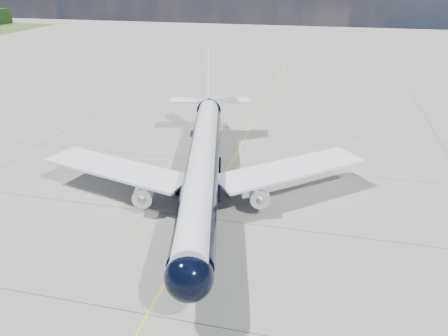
% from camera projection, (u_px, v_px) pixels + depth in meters
% --- Properties ---
extents(ground, '(320.00, 320.00, 0.00)m').
position_uv_depth(ground, '(238.00, 150.00, 65.08)').
color(ground, gray).
rests_on(ground, ground).
extents(taxiway_centerline, '(0.16, 160.00, 0.01)m').
position_uv_depth(taxiway_centerline, '(231.00, 163.00, 60.65)').
color(taxiway_centerline, yellow).
rests_on(taxiway_centerline, ground).
extents(main_airliner, '(38.36, 47.39, 13.84)m').
position_uv_depth(main_airliner, '(203.00, 161.00, 50.78)').
color(main_airliner, black).
rests_on(main_airliner, ground).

